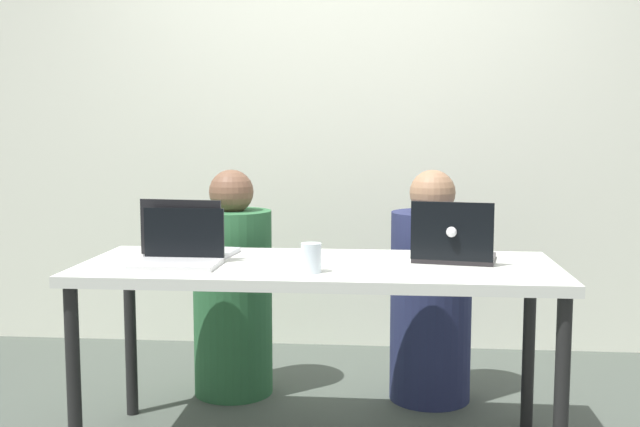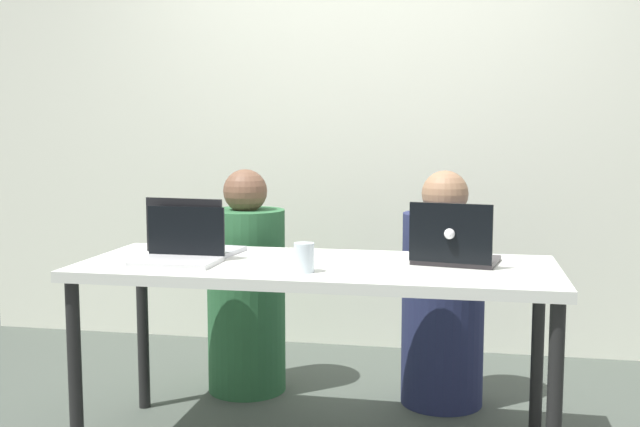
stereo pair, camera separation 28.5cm
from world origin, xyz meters
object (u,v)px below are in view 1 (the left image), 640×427
person_on_left (233,295)px  water_glass_center (311,260)px  laptop_back_right (454,249)px  laptop_front_left (179,253)px  laptop_back_left (189,244)px  person_on_right (431,299)px

person_on_left → water_glass_center: (0.45, -0.79, 0.31)m
laptop_back_right → water_glass_center: (-0.51, -0.26, -0.01)m
laptop_front_left → water_glass_center: (0.50, -0.10, -0.00)m
laptop_back_left → person_on_left: bearing=-90.9°
person_on_left → laptop_back_right: size_ratio=3.07×
person_on_left → person_on_right: person_on_right is taller
person_on_right → laptop_front_left: size_ratio=3.38×
person_on_left → person_on_right: bearing=-179.1°
laptop_back_right → laptop_back_left: bearing=8.9°
person_on_left → laptop_back_left: (-0.07, -0.50, 0.31)m
laptop_front_left → laptop_back_right: 1.03m
person_on_right → laptop_back_left: size_ratio=2.99×
person_on_left → laptop_front_left: (-0.05, -0.69, 0.31)m
laptop_front_left → water_glass_center: laptop_front_left is taller
person_on_right → water_glass_center: person_on_right is taller
laptop_front_left → laptop_back_left: 0.19m
laptop_front_left → water_glass_center: bearing=-10.4°
person_on_right → water_glass_center: size_ratio=10.11×
person_on_left → laptop_back_right: person_on_left is taller
person_on_right → water_glass_center: 0.96m
person_on_right → laptop_back_right: size_ratio=3.08×
person_on_right → water_glass_center: bearing=66.7°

